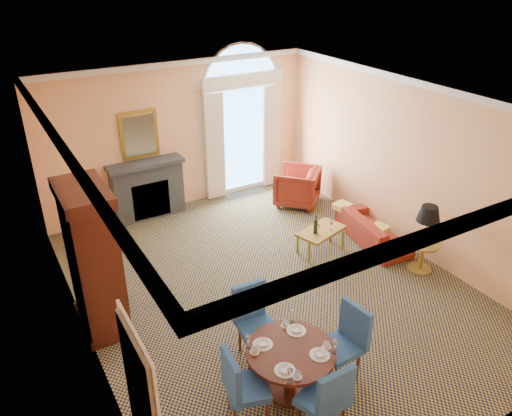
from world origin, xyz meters
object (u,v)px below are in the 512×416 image
armoire (94,262)px  dining_table (290,361)px  sofa (373,230)px  armchair (297,186)px  coffee_table (321,232)px  side_table (426,230)px

armoire → dining_table: (1.72, -2.62, -0.57)m
dining_table → sofa: (3.55, 2.37, -0.28)m
armchair → coffee_table: size_ratio=0.90×
side_table → coffee_table: bearing=130.3°
armoire → side_table: armoire is taller
sofa → coffee_table: (-1.14, 0.20, 0.18)m
armoire → armchair: (4.92, 1.90, -0.68)m
armchair → side_table: side_table is taller
dining_table → armoire: bearing=123.3°
armchair → side_table: 3.39m
sofa → side_table: size_ratio=1.41×
coffee_table → armoire: bearing=163.0°
armoire → sofa: 5.34m
sofa → coffee_table: bearing=88.4°
armchair → coffee_table: bearing=24.8°
sofa → armchair: armchair is taller
dining_table → armchair: size_ratio=1.21×
armoire → dining_table: size_ratio=2.02×
armchair → dining_table: bearing=11.5°
sofa → side_table: side_table is taller
sofa → armchair: size_ratio=1.89×
coffee_table → side_table: (1.19, -1.41, 0.38)m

